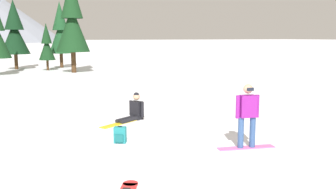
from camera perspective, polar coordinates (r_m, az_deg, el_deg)
ground_plane at (r=9.51m, az=-1.91°, el=-8.63°), size 800.00×800.00×0.00m
snowboarder_foreground at (r=9.77m, az=11.92°, el=-3.05°), size 1.53×0.66×1.66m
snowboarder_midground at (r=12.97m, az=-5.31°, el=-2.49°), size 1.76×1.16×0.95m
backpack_teal at (r=10.27m, az=-7.28°, el=-6.13°), size 0.38×0.37×0.47m
pine_tree_slender at (r=34.12m, az=-17.92°, el=7.19°), size 1.39×1.39×4.03m
pine_tree_leaning at (r=36.33m, az=-22.26°, el=8.85°), size 2.52×2.52×6.13m
pine_tree_short at (r=36.77m, az=-16.02°, el=9.12°), size 2.17×2.17×6.12m
pine_tree_twin at (r=31.39m, az=-14.34°, el=10.79°), size 2.67×2.67×7.59m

